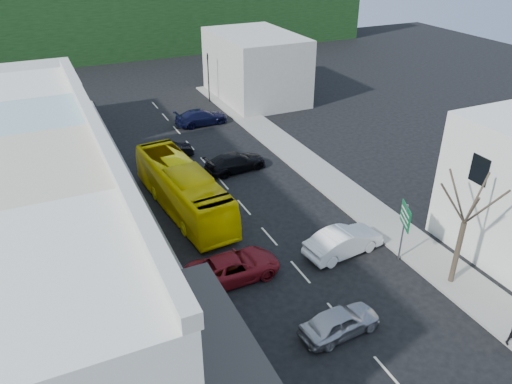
# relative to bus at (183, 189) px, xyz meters

# --- Properties ---
(ground) EXTENTS (120.00, 120.00, 0.00)m
(ground) POSITION_rel_bus_xyz_m (3.83, -9.52, -1.55)
(ground) COLOR black
(ground) RESTS_ON ground
(sidewalk_left) EXTENTS (3.00, 52.00, 0.15)m
(sidewalk_left) POSITION_rel_bus_xyz_m (-3.67, 0.48, -1.48)
(sidewalk_left) COLOR gray
(sidewalk_left) RESTS_ON ground
(sidewalk_right) EXTENTS (3.00, 52.00, 0.15)m
(sidewalk_right) POSITION_rel_bus_xyz_m (11.33, 0.48, -1.48)
(sidewalk_right) COLOR gray
(sidewalk_right) RESTS_ON ground
(shopfront_row) EXTENTS (8.25, 30.00, 8.00)m
(shopfront_row) POSITION_rel_bus_xyz_m (-8.66, -4.52, 2.45)
(shopfront_row) COLOR white
(shopfront_row) RESTS_ON ground
(distant_block_left) EXTENTS (8.00, 10.00, 6.00)m
(distant_block_left) POSITION_rel_bus_xyz_m (-8.17, 17.48, 1.45)
(distant_block_left) COLOR #B7B2A8
(distant_block_left) RESTS_ON ground
(distant_block_right) EXTENTS (8.00, 12.00, 7.00)m
(distant_block_right) POSITION_rel_bus_xyz_m (14.83, 20.48, 1.95)
(distant_block_right) COLOR #B7B2A8
(distant_block_right) RESTS_ON ground
(hillside) EXTENTS (80.00, 26.00, 14.00)m
(hillside) POSITION_rel_bus_xyz_m (2.38, 55.58, 5.18)
(hillside) COLOR black
(hillside) RESTS_ON ground
(bus) EXTENTS (3.52, 11.78, 3.10)m
(bus) POSITION_rel_bus_xyz_m (0.00, 0.00, 0.00)
(bus) COLOR #FFE204
(bus) RESTS_ON ground
(car_silver) EXTENTS (4.53, 2.14, 1.40)m
(car_silver) POSITION_rel_bus_xyz_m (3.19, -14.45, -0.85)
(car_silver) COLOR #B5B5BA
(car_silver) RESTS_ON ground
(car_white) EXTENTS (4.59, 2.33, 1.40)m
(car_white) POSITION_rel_bus_xyz_m (7.04, -8.96, -0.85)
(car_white) COLOR white
(car_white) RESTS_ON ground
(car_red) EXTENTS (4.66, 2.04, 1.40)m
(car_red) POSITION_rel_bus_xyz_m (0.21, -8.40, -0.85)
(car_red) COLOR maroon
(car_red) RESTS_ON ground
(car_black_near) EXTENTS (4.69, 2.39, 1.40)m
(car_black_near) POSITION_rel_bus_xyz_m (5.58, 4.12, -0.85)
(car_black_near) COLOR black
(car_black_near) RESTS_ON ground
(car_black_far) EXTENTS (4.55, 2.22, 1.40)m
(car_black_far) POSITION_rel_bus_xyz_m (1.51, 8.81, -0.85)
(car_black_far) COLOR black
(car_black_far) RESTS_ON ground
(car_navy_far) EXTENTS (4.58, 2.05, 1.40)m
(car_navy_far) POSITION_rel_bus_xyz_m (6.52, 14.96, -0.85)
(car_navy_far) COLOR black
(car_navy_far) RESTS_ON ground
(pedestrian_left) EXTENTS (0.61, 0.71, 1.70)m
(pedestrian_left) POSITION_rel_bus_xyz_m (-4.35, -8.42, -0.55)
(pedestrian_left) COLOR black
(pedestrian_left) RESTS_ON sidewalk_left
(direction_sign) EXTENTS (1.44, 1.82, 3.73)m
(direction_sign) POSITION_rel_bus_xyz_m (9.64, -10.91, 0.32)
(direction_sign) COLOR #055526
(direction_sign) RESTS_ON ground
(street_tree) EXTENTS (2.57, 2.57, 7.76)m
(street_tree) POSITION_rel_bus_xyz_m (10.86, -13.81, 2.33)
(street_tree) COLOR #382E22
(street_tree) RESTS_ON ground
(traffic_signal) EXTENTS (1.13, 1.35, 5.25)m
(traffic_signal) POSITION_rel_bus_xyz_m (9.63, 21.28, 1.08)
(traffic_signal) COLOR black
(traffic_signal) RESTS_ON ground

